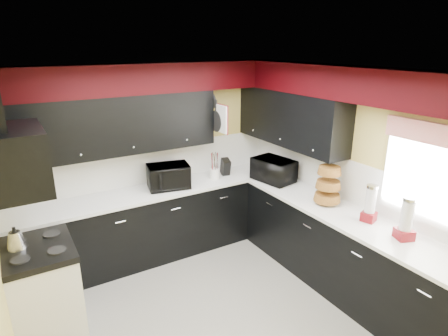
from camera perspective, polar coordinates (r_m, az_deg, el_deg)
name	(u,v)px	position (r m, az deg, el deg)	size (l,w,h in m)	color
ground	(217,318)	(4.21, -1.12, -21.89)	(3.60, 3.60, 0.00)	gray
wall_back	(149,160)	(5.07, -11.40, 1.24)	(3.60, 0.06, 2.50)	#E0C666
wall_right	(349,176)	(4.62, 18.53, -1.10)	(0.06, 3.60, 2.50)	#E0C666
ceiling	(215,72)	(3.21, -1.41, 14.45)	(3.60, 3.60, 0.06)	white
cab_back	(160,223)	(5.10, -9.66, -8.24)	(3.60, 0.60, 0.90)	black
cab_right	(344,254)	(4.57, 17.82, -12.37)	(0.60, 3.00, 0.90)	black
counter_back	(159,190)	(4.91, -9.95, -3.33)	(3.62, 0.64, 0.04)	white
counter_right	(348,217)	(4.35, 18.43, -7.04)	(0.64, 3.02, 0.04)	white
splash_back	(149,164)	(5.08, -11.31, 0.56)	(3.60, 0.02, 0.50)	white
splash_right	(348,181)	(4.63, 18.37, -1.82)	(0.02, 3.60, 0.50)	white
upper_back	(110,126)	(4.63, -16.92, 6.20)	(2.60, 0.35, 0.70)	black
upper_right	(290,118)	(4.97, 10.00, 7.52)	(0.35, 1.80, 0.70)	black
soffit_back	(148,78)	(4.69, -11.47, 13.28)	(3.60, 0.36, 0.35)	black
soffit_right	(362,84)	(4.14, 20.29, 11.85)	(0.36, 3.24, 0.35)	black
stove	(45,291)	(4.22, -25.63, -16.55)	(0.60, 0.75, 0.86)	white
cooktop	(37,250)	(3.99, -26.56, -11.08)	(0.62, 0.77, 0.06)	black
hood	(14,160)	(3.66, -29.32, 1.08)	(0.50, 0.78, 0.55)	black
window	(426,174)	(4.03, 28.40, -0.76)	(0.03, 0.86, 0.96)	white
valance	(430,133)	(3.89, 28.88, 4.67)	(0.04, 0.88, 0.20)	red
pan_top	(211,101)	(5.01, -1.97, 10.20)	(0.03, 0.22, 0.40)	black
pan_mid	(216,121)	(4.94, -1.20, 7.14)	(0.03, 0.28, 0.46)	black
pan_low	(207,120)	(5.17, -2.64, 7.30)	(0.03, 0.24, 0.42)	black
cut_board	(221,119)	(4.83, -0.39, 7.49)	(0.03, 0.26, 0.35)	white
baskets	(328,184)	(4.48, 15.59, -2.40)	(0.27, 0.27, 0.50)	brown
deco_plate	(385,93)	(4.17, 23.32, 10.48)	(0.03, 0.24, 0.24)	white
toaster_oven	(169,176)	(4.87, -8.43, -1.27)	(0.52, 0.43, 0.30)	black
microwave	(274,170)	(5.10, 7.61, -0.30)	(0.55, 0.37, 0.31)	black
utensil_crock	(215,174)	(5.16, -1.43, -0.88)	(0.13, 0.13, 0.14)	white
knife_block	(225,167)	(5.29, 0.22, 0.15)	(0.11, 0.15, 0.23)	black
kettle	(16,240)	(4.01, -29.14, -9.52)	(0.18, 0.18, 0.16)	silver
dispenser_a	(370,205)	(4.20, 21.38, -5.24)	(0.14, 0.14, 0.37)	maroon
dispenser_b	(406,220)	(3.96, 26.04, -7.07)	(0.15, 0.15, 0.41)	#670213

